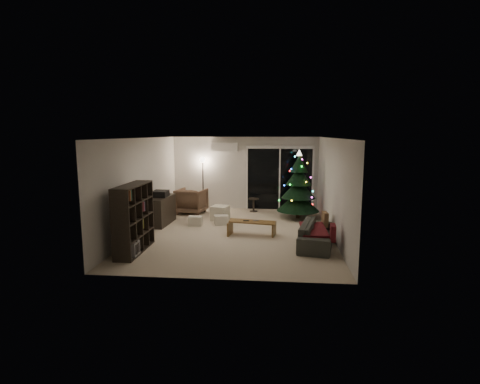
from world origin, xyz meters
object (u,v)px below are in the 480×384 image
at_px(media_cabinet, 161,210).
at_px(sofa, 317,234).
at_px(coffee_table, 252,228).
at_px(armchair, 191,201).
at_px(bookshelf, 126,218).
at_px(christmas_tree, 299,184).

relative_size(media_cabinet, sofa, 0.70).
distance_m(media_cabinet, coffee_table, 2.90).
bearing_deg(armchair, bookshelf, 91.93).
distance_m(sofa, coffee_table, 1.75).
relative_size(media_cabinet, coffee_table, 1.08).
bearing_deg(media_cabinet, sofa, -19.16).
bearing_deg(christmas_tree, media_cabinet, -164.36).
xyz_separation_m(bookshelf, media_cabinet, (0.00, 2.56, -0.35)).
bearing_deg(media_cabinet, coffee_table, -17.53).
relative_size(armchair, coffee_table, 0.76).
bearing_deg(coffee_table, christmas_tree, 69.25).
xyz_separation_m(coffee_table, christmas_tree, (1.30, 2.12, 0.87)).
xyz_separation_m(armchair, coffee_table, (2.15, -2.53, -0.22)).
height_order(coffee_table, christmas_tree, christmas_tree).
bearing_deg(armchair, christmas_tree, -177.02).
xyz_separation_m(armchair, sofa, (3.74, -3.25, -0.14)).
bearing_deg(bookshelf, sofa, 16.36).
relative_size(bookshelf, coffee_table, 1.26).
relative_size(media_cabinet, christmas_tree, 0.61).
xyz_separation_m(media_cabinet, christmas_tree, (4.01, 1.12, 0.66)).
height_order(bookshelf, armchair, bookshelf).
bearing_deg(sofa, media_cabinet, 80.15).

